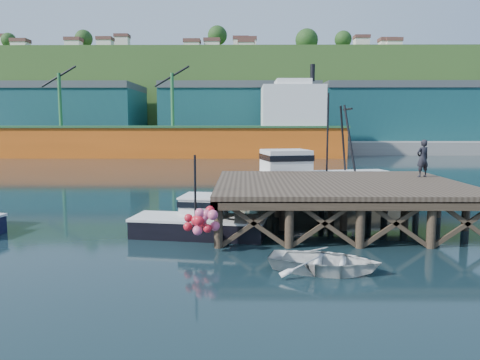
{
  "coord_description": "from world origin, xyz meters",
  "views": [
    {
      "loc": [
        0.84,
        -23.14,
        4.99
      ],
      "look_at": [
        0.61,
        2.0,
        1.94
      ],
      "focal_mm": 35.0,
      "sensor_mm": 36.0,
      "label": 1
    }
  ],
  "objects_px": {
    "dinghy": "(324,261)",
    "dockworker": "(423,158)",
    "boat_black": "(200,220)",
    "trawler": "(316,178)"
  },
  "relations": [
    {
      "from": "dinghy",
      "to": "dockworker",
      "type": "distance_m",
      "value": 12.28
    },
    {
      "from": "boat_black",
      "to": "trawler",
      "type": "relative_size",
      "value": 0.57
    },
    {
      "from": "dinghy",
      "to": "dockworker",
      "type": "height_order",
      "value": "dockworker"
    },
    {
      "from": "dinghy",
      "to": "dockworker",
      "type": "relative_size",
      "value": 1.85
    },
    {
      "from": "trawler",
      "to": "dinghy",
      "type": "bearing_deg",
      "value": -110.06
    },
    {
      "from": "dockworker",
      "to": "trawler",
      "type": "bearing_deg",
      "value": -65.99
    },
    {
      "from": "trawler",
      "to": "dockworker",
      "type": "distance_m",
      "value": 7.31
    },
    {
      "from": "boat_black",
      "to": "dinghy",
      "type": "height_order",
      "value": "boat_black"
    },
    {
      "from": "trawler",
      "to": "boat_black",
      "type": "bearing_deg",
      "value": -136.94
    },
    {
      "from": "boat_black",
      "to": "dockworker",
      "type": "relative_size",
      "value": 3.08
    }
  ]
}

